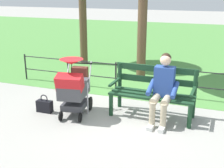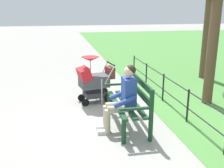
% 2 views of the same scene
% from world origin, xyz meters
% --- Properties ---
extents(ground_plane, '(60.00, 60.00, 0.00)m').
position_xyz_m(ground_plane, '(0.00, 0.00, 0.00)').
color(ground_plane, '#9E9B93').
extents(grass_lawn, '(40.00, 16.00, 0.01)m').
position_xyz_m(grass_lawn, '(0.00, -8.80, 0.00)').
color(grass_lawn, '#518E42').
rests_on(grass_lawn, ground).
extents(park_bench, '(1.61, 0.64, 0.96)m').
position_xyz_m(park_bench, '(-0.53, -0.12, 0.53)').
color(park_bench, '#193D23').
rests_on(park_bench, ground).
extents(person_on_bench, '(0.54, 0.74, 1.28)m').
position_xyz_m(person_on_bench, '(-0.75, 0.11, 0.68)').
color(person_on_bench, tan).
rests_on(person_on_bench, ground).
extents(stroller, '(0.64, 0.95, 1.15)m').
position_xyz_m(stroller, '(0.89, 0.44, 0.59)').
color(stroller, black).
rests_on(stroller, ground).
extents(handbag, '(0.32, 0.14, 0.37)m').
position_xyz_m(handbag, '(1.54, 0.49, 0.13)').
color(handbag, black).
rests_on(handbag, ground).
extents(park_fence, '(6.55, 0.04, 0.70)m').
position_xyz_m(park_fence, '(0.00, -1.28, 0.42)').
color(park_fence, black).
rests_on(park_fence, ground).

